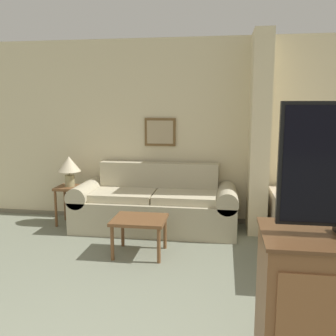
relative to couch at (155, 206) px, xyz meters
name	(u,v)px	position (x,y,z in m)	size (l,w,h in m)	color
wall_back	(180,132)	(0.27, 0.48, 0.97)	(7.21, 0.16, 2.60)	beige
wall_partition_pillar	(259,134)	(1.36, 0.14, 0.98)	(0.24, 0.56, 2.60)	beige
couch	(155,206)	(0.00, 0.00, 0.00)	(2.21, 0.84, 0.88)	#B7AD8E
coffee_table	(139,223)	(-0.01, -0.92, 0.04)	(0.59, 0.50, 0.42)	brown
side_table	(70,194)	(-1.23, 0.03, 0.11)	(0.37, 0.37, 0.55)	brown
table_lamp	(69,166)	(-1.23, 0.03, 0.52)	(0.32, 0.32, 0.43)	tan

